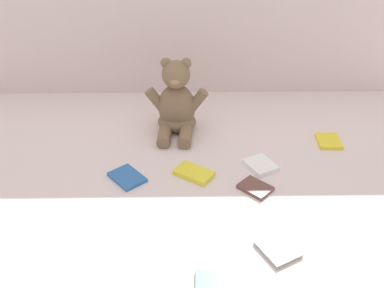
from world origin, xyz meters
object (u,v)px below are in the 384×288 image
(book_case_6, at_px, (255,188))
(teddy_bear, at_px, (176,105))
(book_case_2, at_px, (194,173))
(book_case_5, at_px, (127,177))
(book_case_4, at_px, (278,249))
(book_case_1, at_px, (260,165))
(book_case_3, at_px, (329,141))

(book_case_6, bearing_deg, teddy_bear, 77.91)
(book_case_2, bearing_deg, book_case_5, -51.61)
(book_case_2, relative_size, book_case_4, 1.21)
(book_case_5, bearing_deg, book_case_2, -36.12)
(book_case_1, bearing_deg, book_case_2, 163.59)
(book_case_4, relative_size, book_case_6, 1.05)
(book_case_1, relative_size, book_case_5, 0.87)
(teddy_bear, bearing_deg, book_case_3, -6.51)
(book_case_2, height_order, book_case_3, book_case_2)
(book_case_2, distance_m, book_case_3, 0.51)
(book_case_4, xyz_separation_m, book_case_6, (-0.02, 0.25, 0.00))
(book_case_1, relative_size, book_case_4, 0.98)
(book_case_6, bearing_deg, book_case_2, 112.21)
(teddy_bear, xyz_separation_m, book_case_3, (0.53, -0.10, -0.10))
(book_case_3, bearing_deg, teddy_bear, -8.44)
(book_case_1, height_order, book_case_4, book_case_1)
(book_case_6, bearing_deg, book_case_3, -4.99)
(teddy_bear, xyz_separation_m, book_case_2, (0.06, -0.28, -0.09))
(book_case_5, relative_size, book_case_6, 1.19)
(book_case_6, bearing_deg, book_case_4, -130.84)
(teddy_bear, height_order, book_case_1, teddy_bear)
(book_case_1, distance_m, book_case_6, 0.12)
(book_case_4, bearing_deg, book_case_6, -112.55)
(book_case_4, height_order, book_case_5, same)
(teddy_bear, height_order, book_case_3, teddy_bear)
(book_case_4, bearing_deg, book_case_2, -85.25)
(teddy_bear, relative_size, book_case_5, 2.48)
(book_case_3, bearing_deg, book_case_6, 43.24)
(book_case_1, distance_m, book_case_4, 0.36)
(book_case_6, bearing_deg, book_case_1, 27.95)
(book_case_3, relative_size, book_case_4, 1.00)
(teddy_bear, height_order, book_case_6, teddy_bear)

